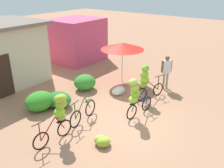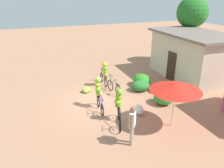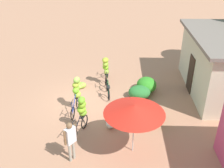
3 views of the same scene
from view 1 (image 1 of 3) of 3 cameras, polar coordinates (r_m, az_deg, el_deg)
The scene contains 13 objects.
ground_plane at distance 9.59m, azimuth 2.07°, elevation -8.71°, with size 60.00×60.00×0.00m, color #AD785A.
shop_pink at distance 16.69m, azimuth -8.28°, elevation 10.25°, with size 3.20×2.80×2.80m, color #CE456F.
hedge_bush_front_left at distance 10.64m, azimuth -16.71°, elevation -3.89°, with size 1.24×1.07×0.79m, color #318C24.
hedge_bush_front_right at distance 10.73m, azimuth -12.43°, elevation -3.61°, with size 0.98×1.15×0.65m, color #2C7431.
hedge_bush_mid at distance 12.18m, azimuth -6.43°, elevation 0.40°, with size 1.10×1.06×0.76m, color #388E2F.
market_umbrella at distance 12.64m, azimuth 2.48°, elevation 8.95°, with size 2.27×2.27×2.14m.
bicycle_leftmost at distance 8.30m, azimuth -12.46°, elevation -6.71°, with size 1.59×0.45×1.65m.
bicycle_near_pile at distance 9.47m, azimuth -6.83°, elevation -6.71°, with size 1.65×0.29×1.02m.
bicycle_center_loaded at distance 9.41m, azimuth 5.50°, elevation -2.66°, with size 1.61×0.46×1.70m.
bicycle_by_shop at distance 10.89m, azimuth 7.95°, elevation 0.89°, with size 1.58×0.65×1.68m.
banana_pile_on_ground at distance 8.26m, azimuth -2.22°, elevation -13.29°, with size 0.62×0.73×0.33m.
produce_sack at distance 11.56m, azimuth 1.56°, elevation -1.60°, with size 0.70×0.44×0.44m, color silver.
person_vendor at distance 12.28m, azimuth 12.73°, elevation 3.54°, with size 0.48×0.40×1.71m.
Camera 1 is at (-6.68, -4.66, 5.06)m, focal length 38.76 mm.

